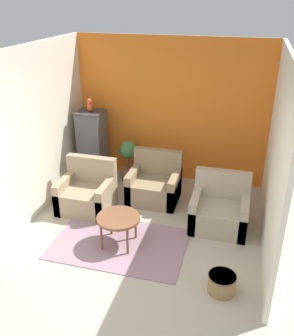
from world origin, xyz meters
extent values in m
plane|color=#B2A893|center=(0.00, 0.00, 0.00)|extent=(20.00, 20.00, 0.00)
cube|color=orange|center=(0.00, 3.41, 1.35)|extent=(3.73, 0.06, 2.70)
cube|color=silver|center=(-1.83, 1.69, 1.35)|extent=(0.06, 3.38, 2.70)
cube|color=silver|center=(1.83, 1.69, 1.35)|extent=(0.06, 3.38, 2.70)
cube|color=gray|center=(-0.23, 0.98, 0.01)|extent=(1.94, 1.26, 0.01)
cylinder|color=brown|center=(-0.23, 0.98, 0.45)|extent=(0.63, 0.63, 0.04)
cylinder|color=brown|center=(-0.42, 0.78, 0.22)|extent=(0.04, 0.04, 0.43)
cylinder|color=brown|center=(-0.03, 0.78, 0.22)|extent=(0.04, 0.04, 0.43)
cylinder|color=brown|center=(-0.42, 1.17, 0.22)|extent=(0.04, 0.04, 0.43)
cylinder|color=brown|center=(-0.03, 1.17, 0.22)|extent=(0.04, 0.04, 0.43)
cube|color=#9E896B|center=(-1.08, 1.75, 0.20)|extent=(0.86, 0.74, 0.40)
cube|color=#9E896B|center=(-1.08, 2.05, 0.63)|extent=(0.86, 0.14, 0.46)
cube|color=#9E896B|center=(-1.45, 1.75, 0.28)|extent=(0.12, 0.74, 0.56)
cube|color=#9E896B|center=(-0.71, 1.75, 0.28)|extent=(0.12, 0.74, 0.56)
cube|color=tan|center=(1.13, 1.80, 0.20)|extent=(0.86, 0.74, 0.40)
cube|color=tan|center=(1.13, 2.10, 0.63)|extent=(0.86, 0.14, 0.46)
cube|color=tan|center=(0.76, 1.80, 0.28)|extent=(0.12, 0.74, 0.56)
cube|color=tan|center=(1.51, 1.80, 0.28)|extent=(0.12, 0.74, 0.56)
cube|color=#8E7A5B|center=(-0.06, 2.36, 0.20)|extent=(0.86, 0.74, 0.40)
cube|color=#8E7A5B|center=(-0.06, 2.65, 0.63)|extent=(0.86, 0.14, 0.46)
cube|color=#8E7A5B|center=(-0.43, 2.36, 0.28)|extent=(0.12, 0.74, 0.56)
cube|color=#8E7A5B|center=(0.31, 2.36, 0.28)|extent=(0.12, 0.74, 0.56)
cube|color=#353539|center=(-1.42, 2.90, 0.04)|extent=(0.53, 0.53, 0.08)
cube|color=#4C4C51|center=(-1.42, 2.90, 0.71)|extent=(0.46, 0.46, 1.26)
cube|color=#353539|center=(-1.42, 2.90, 1.36)|extent=(0.49, 0.49, 0.03)
ellipsoid|color=#D14C2D|center=(-1.42, 2.90, 1.47)|extent=(0.12, 0.15, 0.19)
sphere|color=#D14C2D|center=(-1.42, 2.88, 1.57)|extent=(0.10, 0.10, 0.10)
cone|color=gold|center=(-1.42, 2.83, 1.56)|extent=(0.04, 0.04, 0.04)
cone|color=#D14C2D|center=(-1.42, 2.96, 1.45)|extent=(0.06, 0.12, 0.16)
cylinder|color=brown|center=(-0.74, 3.04, 0.12)|extent=(0.29, 0.29, 0.25)
cylinder|color=brown|center=(-0.74, 3.04, 0.38)|extent=(0.03, 0.03, 0.27)
sphere|color=#427F42|center=(-0.74, 3.04, 0.63)|extent=(0.33, 0.33, 0.33)
sphere|color=#427F42|center=(-0.83, 3.08, 0.57)|extent=(0.20, 0.20, 0.20)
sphere|color=#427F42|center=(-0.66, 3.02, 0.59)|extent=(0.18, 0.18, 0.18)
cylinder|color=#A37F51|center=(1.31, 0.40, 0.12)|extent=(0.34, 0.34, 0.25)
cylinder|color=brown|center=(1.31, 0.40, 0.24)|extent=(0.35, 0.35, 0.02)
camera|label=1|loc=(1.36, -3.27, 3.39)|focal=40.00mm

